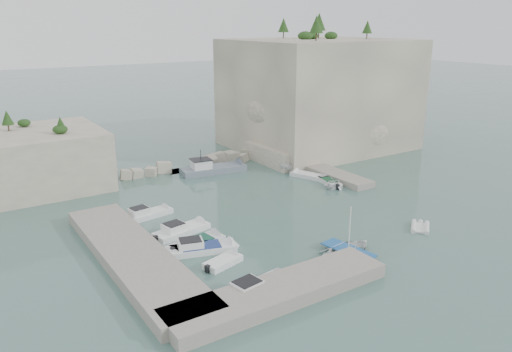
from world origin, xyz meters
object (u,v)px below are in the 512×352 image
motorboat_c (197,246)px  tender_east_b (329,184)px  rowboat (348,255)px  inflatable_dinghy (420,229)px  work_boat (214,172)px  motorboat_f (256,292)px  motorboat_e (223,265)px  tender_east_c (309,178)px  motorboat_a (147,217)px  motorboat_d (201,252)px  tender_east_d (294,171)px  tender_east_a (332,188)px  motorboat_b (182,233)px

motorboat_c → tender_east_b: size_ratio=1.25×
rowboat → inflatable_dinghy: bearing=-96.9°
work_boat → inflatable_dinghy: bearing=-66.6°
motorboat_f → rowboat: 10.32m
motorboat_e → tender_east_c: (21.59, 15.27, 0.00)m
motorboat_a → tender_east_c: size_ratio=1.11×
work_boat → motorboat_d: bearing=-113.2°
rowboat → tender_east_d: tender_east_d is taller
motorboat_e → tender_east_c: same height
motorboat_c → rowboat: rowboat is taller
motorboat_f → rowboat: (10.28, 0.93, 0.00)m
motorboat_f → inflatable_dinghy: motorboat_f is taller
motorboat_f → inflatable_dinghy: bearing=-5.9°
inflatable_dinghy → tender_east_a: tender_east_a is taller
motorboat_d → work_boat: (12.59, 20.96, 0.00)m
motorboat_e → work_boat: work_boat is taller
tender_east_c → work_boat: bearing=24.1°
inflatable_dinghy → motorboat_b: bearing=111.3°
motorboat_f → motorboat_b: bearing=80.6°
inflatable_dinghy → work_boat: size_ratio=0.33×
tender_east_a → motorboat_d: bearing=97.4°
motorboat_a → motorboat_e: motorboat_a is taller
rowboat → work_boat: bearing=-13.0°
rowboat → tender_east_a: (11.05, 14.67, 0.00)m
motorboat_d → motorboat_f: same height
motorboat_b → work_boat: work_boat is taller
tender_east_c → work_boat: size_ratio=0.56×
motorboat_c → inflatable_dinghy: (20.23, -8.57, 0.00)m
motorboat_d → tender_east_a: bearing=34.5°
motorboat_a → tender_east_c: (23.01, 1.55, 0.00)m
motorboat_d → motorboat_a: bearing=112.1°
rowboat → tender_east_a: tender_east_a is taller
motorboat_c → inflatable_dinghy: size_ratio=1.74×
inflatable_dinghy → tender_east_b: size_ratio=0.72×
motorboat_b → inflatable_dinghy: motorboat_b is taller
tender_east_d → motorboat_b: bearing=127.2°
rowboat → inflatable_dinghy: 9.94m
work_boat → tender_east_a: bearing=-49.3°
tender_east_b → work_boat: 15.89m
motorboat_c → tender_east_a: (21.35, 5.75, 0.00)m
motorboat_c → tender_east_a: tender_east_a is taller
motorboat_d → tender_east_a: 22.74m
tender_east_b → motorboat_c: bearing=121.9°
motorboat_f → tender_east_b: size_ratio=1.49×
motorboat_b → tender_east_c: bearing=7.7°
motorboat_a → tender_east_c: bearing=-5.0°
motorboat_d → inflatable_dinghy: motorboat_d is taller
motorboat_e → motorboat_f: (-0.08, -5.26, 0.00)m
motorboat_d → tender_east_c: (21.97, 11.98, 0.00)m
tender_east_d → work_boat: 11.06m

